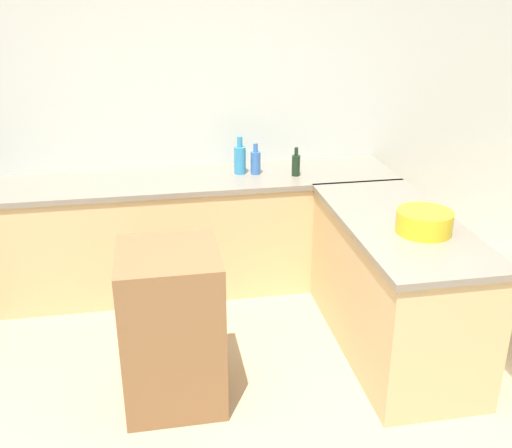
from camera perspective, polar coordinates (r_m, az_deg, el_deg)
wall_back at (r=4.68m, az=-6.57°, el=11.17°), size 8.00×0.06×2.70m
counter_back at (r=4.62m, az=-5.77°, el=-0.77°), size 3.03×0.66×0.88m
counter_peninsula at (r=3.93m, az=13.00°, el=-5.64°), size 0.69×1.56×0.88m
island_table at (r=3.40m, az=-8.03°, el=-9.68°), size 0.55×0.56×0.92m
mixing_bowl at (r=3.59m, az=15.73°, el=0.20°), size 0.32×0.32×0.13m
wine_bottle_dark at (r=4.47m, az=3.83°, el=5.68°), size 0.06×0.06×0.22m
water_bottle_blue at (r=4.50m, az=-0.04°, el=5.95°), size 0.08×0.08×0.23m
dish_soap_bottle at (r=4.51m, az=-1.54°, el=6.21°), size 0.09×0.09×0.28m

